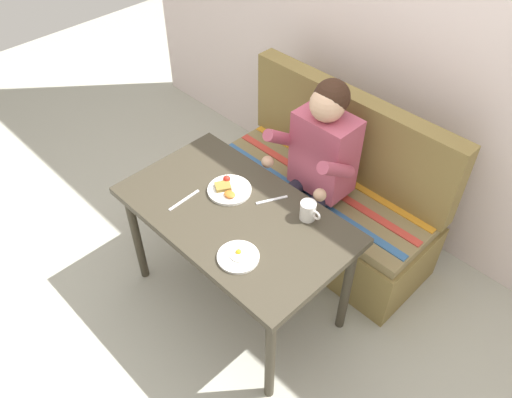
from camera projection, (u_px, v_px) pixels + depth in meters
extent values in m
plane|color=#A9A99A|center=(238.00, 298.00, 3.06)|extent=(8.00, 8.00, 0.00)
cube|color=silver|center=(400.00, 25.00, 2.81)|extent=(4.40, 0.10, 2.60)
cube|color=#383226|center=(235.00, 215.00, 2.57)|extent=(1.20, 0.70, 0.04)
cylinder|color=#383226|center=(137.00, 237.00, 2.95)|extent=(0.05, 0.05, 0.69)
cylinder|color=#383226|center=(270.00, 358.00, 2.39)|extent=(0.05, 0.05, 0.69)
cylinder|color=#383226|center=(212.00, 190.00, 3.25)|extent=(0.05, 0.05, 0.69)
cylinder|color=#383226|center=(347.00, 288.00, 2.69)|extent=(0.05, 0.05, 0.69)
cube|color=olive|center=(319.00, 215.00, 3.29)|extent=(1.44, 0.56, 0.40)
cube|color=olive|center=(322.00, 188.00, 3.13)|extent=(1.40, 0.52, 0.06)
cube|color=olive|center=(350.00, 134.00, 3.03)|extent=(1.44, 0.12, 0.54)
cube|color=#336099|center=(307.00, 195.00, 3.03)|extent=(1.38, 0.05, 0.01)
cube|color=#C63D33|center=(322.00, 184.00, 3.10)|extent=(1.38, 0.05, 0.01)
cube|color=orange|center=(337.00, 174.00, 3.18)|extent=(1.38, 0.05, 0.01)
cube|color=#B24C64|center=(324.00, 152.00, 2.86)|extent=(0.34, 0.22, 0.48)
sphere|color=#DBAD89|center=(328.00, 104.00, 2.62)|extent=(0.19, 0.19, 0.19)
sphere|color=#331E14|center=(332.00, 97.00, 2.62)|extent=(0.19, 0.19, 0.19)
cylinder|color=#B24C64|center=(283.00, 138.00, 2.83)|extent=(0.07, 0.29, 0.23)
cylinder|color=#B24C64|center=(336.00, 170.00, 2.64)|extent=(0.07, 0.29, 0.23)
sphere|color=#DBAD89|center=(268.00, 162.00, 2.84)|extent=(0.07, 0.07, 0.07)
sphere|color=#DBAD89|center=(320.00, 195.00, 2.65)|extent=(0.07, 0.07, 0.07)
cylinder|color=#232333|center=(291.00, 191.00, 2.98)|extent=(0.09, 0.34, 0.09)
cylinder|color=#232333|center=(269.00, 236.00, 3.07)|extent=(0.08, 0.08, 0.52)
cube|color=black|center=(262.00, 266.00, 3.20)|extent=(0.09, 0.20, 0.05)
cylinder|color=#232333|center=(313.00, 205.00, 2.89)|extent=(0.09, 0.34, 0.09)
cylinder|color=#232333|center=(290.00, 251.00, 2.98)|extent=(0.08, 0.08, 0.52)
cube|color=black|center=(282.00, 282.00, 3.11)|extent=(0.09, 0.20, 0.05)
cylinder|color=white|center=(229.00, 190.00, 2.66)|extent=(0.23, 0.23, 0.02)
cube|color=olive|center=(223.00, 186.00, 2.66)|extent=(0.10, 0.10, 0.02)
sphere|color=red|center=(227.00, 179.00, 2.68)|extent=(0.04, 0.04, 0.04)
ellipsoid|color=#CC6623|center=(230.00, 194.00, 2.61)|extent=(0.06, 0.05, 0.02)
cylinder|color=white|center=(238.00, 257.00, 2.33)|extent=(0.20, 0.20, 0.01)
ellipsoid|color=white|center=(238.00, 255.00, 2.32)|extent=(0.09, 0.08, 0.01)
sphere|color=yellow|center=(239.00, 252.00, 2.33)|extent=(0.03, 0.03, 0.03)
cylinder|color=white|center=(308.00, 211.00, 2.49)|extent=(0.08, 0.08, 0.10)
cylinder|color=brown|center=(309.00, 204.00, 2.46)|extent=(0.07, 0.07, 0.01)
torus|color=white|center=(316.00, 215.00, 2.46)|extent=(0.05, 0.01, 0.05)
cube|color=silver|center=(272.00, 200.00, 2.61)|extent=(0.09, 0.16, 0.00)
cube|color=silver|center=(184.00, 200.00, 2.61)|extent=(0.02, 0.20, 0.00)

